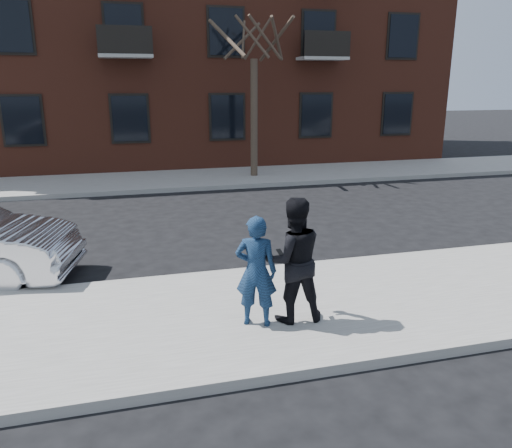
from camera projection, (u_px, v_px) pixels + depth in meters
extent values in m
plane|color=black|center=(150.00, 324.00, 7.59)|extent=(100.00, 100.00, 0.00)
cube|color=gray|center=(151.00, 327.00, 7.34)|extent=(50.00, 3.50, 0.15)
cube|color=#999691|center=(145.00, 282.00, 9.01)|extent=(50.00, 0.10, 0.15)
cube|color=gray|center=(132.00, 182.00, 18.03)|extent=(50.00, 3.50, 0.15)
cube|color=#999691|center=(133.00, 192.00, 16.36)|extent=(50.00, 0.10, 0.15)
cube|color=brown|center=(164.00, 27.00, 23.17)|extent=(24.00, 10.00, 12.00)
cube|color=black|center=(227.00, 117.00, 19.98)|extent=(1.30, 0.06, 1.70)
cube|color=black|center=(397.00, 114.00, 21.84)|extent=(1.30, 0.06, 1.70)
cube|color=black|center=(226.00, 32.00, 19.10)|extent=(1.30, 0.06, 1.70)
cube|color=black|center=(403.00, 36.00, 20.96)|extent=(1.30, 0.06, 1.70)
cylinder|color=#3C2D23|center=(254.00, 119.00, 18.31)|extent=(0.26, 0.26, 4.20)
imported|color=navy|center=(256.00, 271.00, 7.08)|extent=(0.70, 0.59, 1.64)
cube|color=black|center=(255.00, 234.00, 7.17)|extent=(0.11, 0.14, 0.08)
imported|color=black|center=(293.00, 260.00, 7.20)|extent=(0.93, 0.74, 1.86)
cube|color=black|center=(280.00, 252.00, 7.32)|extent=(0.09, 0.14, 0.06)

